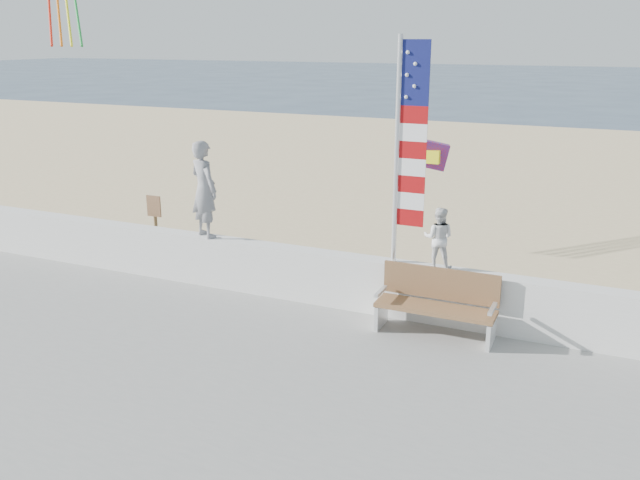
# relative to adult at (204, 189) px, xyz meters

# --- Properties ---
(ground) EXTENTS (220.00, 220.00, 0.00)m
(ground) POSITION_rel_adult_xyz_m (2.14, -2.00, -1.95)
(ground) COLOR #293C53
(ground) RESTS_ON ground
(sand) EXTENTS (90.00, 40.00, 0.08)m
(sand) POSITION_rel_adult_xyz_m (2.14, 7.00, -1.91)
(sand) COLOR beige
(sand) RESTS_ON ground
(seawall) EXTENTS (30.00, 0.35, 0.90)m
(seawall) POSITION_rel_adult_xyz_m (2.14, 0.00, -1.32)
(seawall) COLOR silver
(seawall) RESTS_ON boardwalk
(adult) EXTENTS (0.75, 0.64, 1.73)m
(adult) POSITION_rel_adult_xyz_m (0.00, 0.00, 0.00)
(adult) COLOR gray
(adult) RESTS_ON seawall
(child) EXTENTS (0.51, 0.42, 0.97)m
(child) POSITION_rel_adult_xyz_m (4.25, 0.00, -0.38)
(child) COLOR silver
(child) RESTS_ON seawall
(bench) EXTENTS (1.80, 0.57, 1.00)m
(bench) POSITION_rel_adult_xyz_m (4.39, -0.45, -1.26)
(bench) COLOR brown
(bench) RESTS_ON boardwalk
(flag) EXTENTS (0.50, 0.08, 3.50)m
(flag) POSITION_rel_adult_xyz_m (3.67, -0.00, 1.05)
(flag) COLOR silver
(flag) RESTS_ON seawall
(parafoil_kite) EXTENTS (0.95, 0.53, 0.64)m
(parafoil_kite) POSITION_rel_adult_xyz_m (3.43, 2.00, 0.57)
(parafoil_kite) COLOR red
(parafoil_kite) RESTS_ON ground
(sign) EXTENTS (0.32, 0.07, 1.46)m
(sign) POSITION_rel_adult_xyz_m (-1.63, 0.65, -1.00)
(sign) COLOR brown
(sign) RESTS_ON sand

